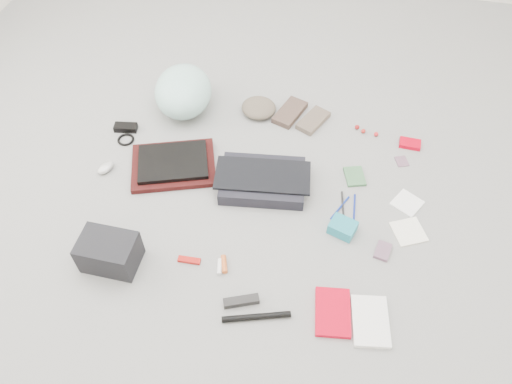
% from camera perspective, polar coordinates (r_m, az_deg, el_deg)
% --- Properties ---
extents(ground_plane, '(4.00, 4.00, 0.00)m').
position_cam_1_polar(ground_plane, '(2.30, 0.00, -0.77)').
color(ground_plane, gray).
extents(messenger_bag, '(0.43, 0.33, 0.06)m').
position_cam_1_polar(messenger_bag, '(2.33, 0.76, 1.31)').
color(messenger_bag, black).
rests_on(messenger_bag, ground_plane).
extents(bag_flap, '(0.46, 0.26, 0.01)m').
position_cam_1_polar(bag_flap, '(2.30, 0.77, 1.92)').
color(bag_flap, black).
rests_on(bag_flap, messenger_bag).
extents(laptop_sleeve, '(0.48, 0.42, 0.03)m').
position_cam_1_polar(laptop_sleeve, '(2.45, -9.40, 3.03)').
color(laptop_sleeve, '#370D0D').
rests_on(laptop_sleeve, ground_plane).
extents(laptop, '(0.39, 0.34, 0.02)m').
position_cam_1_polar(laptop, '(2.43, -9.48, 3.42)').
color(laptop, black).
rests_on(laptop, laptop_sleeve).
extents(bike_helmet, '(0.37, 0.43, 0.22)m').
position_cam_1_polar(bike_helmet, '(2.69, -8.32, 11.31)').
color(bike_helmet, '#B4F0E6').
rests_on(bike_helmet, ground_plane).
extents(beanie, '(0.22, 0.21, 0.06)m').
position_cam_1_polar(beanie, '(2.68, 0.31, 9.61)').
color(beanie, brown).
rests_on(beanie, ground_plane).
extents(mitten_left, '(0.17, 0.23, 0.03)m').
position_cam_1_polar(mitten_left, '(2.69, 3.90, 9.06)').
color(mitten_left, brown).
rests_on(mitten_left, ground_plane).
extents(mitten_right, '(0.17, 0.21, 0.03)m').
position_cam_1_polar(mitten_right, '(2.65, 6.55, 8.12)').
color(mitten_right, brown).
rests_on(mitten_right, ground_plane).
extents(power_brick, '(0.12, 0.07, 0.03)m').
position_cam_1_polar(power_brick, '(2.68, -14.66, 7.15)').
color(power_brick, black).
rests_on(power_brick, ground_plane).
extents(cable_coil, '(0.11, 0.11, 0.01)m').
position_cam_1_polar(cable_coil, '(2.63, -14.66, 5.82)').
color(cable_coil, black).
rests_on(cable_coil, ground_plane).
extents(mouse, '(0.09, 0.11, 0.03)m').
position_cam_1_polar(mouse, '(2.51, -16.80, 2.68)').
color(mouse, '#B2B2B2').
rests_on(mouse, ground_plane).
extents(camera_bag, '(0.23, 0.16, 0.15)m').
position_cam_1_polar(camera_bag, '(2.14, -16.42, -6.62)').
color(camera_bag, black).
rests_on(camera_bag, ground_plane).
extents(multitool, '(0.10, 0.03, 0.01)m').
position_cam_1_polar(multitool, '(2.13, -7.65, -7.73)').
color(multitool, '#A9110C').
rests_on(multitool, ground_plane).
extents(toiletry_tube_white, '(0.04, 0.07, 0.02)m').
position_cam_1_polar(toiletry_tube_white, '(2.10, -4.19, -8.50)').
color(toiletry_tube_white, white).
rests_on(toiletry_tube_white, ground_plane).
extents(toiletry_tube_orange, '(0.05, 0.08, 0.02)m').
position_cam_1_polar(toiletry_tube_orange, '(2.10, -3.66, -8.23)').
color(toiletry_tube_orange, '#C95925').
rests_on(toiletry_tube_orange, ground_plane).
extents(u_lock, '(0.14, 0.09, 0.03)m').
position_cam_1_polar(u_lock, '(2.02, -1.69, -12.36)').
color(u_lock, black).
rests_on(u_lock, ground_plane).
extents(bike_pump, '(0.26, 0.11, 0.02)m').
position_cam_1_polar(bike_pump, '(1.99, 0.04, -14.08)').
color(bike_pump, black).
rests_on(bike_pump, ground_plane).
extents(book_red, '(0.16, 0.22, 0.02)m').
position_cam_1_polar(book_red, '(2.02, 8.77, -13.43)').
color(book_red, red).
rests_on(book_red, ground_plane).
extents(book_white, '(0.17, 0.23, 0.02)m').
position_cam_1_polar(book_white, '(2.03, 12.93, -14.20)').
color(book_white, white).
rests_on(book_white, ground_plane).
extents(notepad, '(0.12, 0.14, 0.01)m').
position_cam_1_polar(notepad, '(2.43, 11.21, 1.76)').
color(notepad, '#3E6D45').
rests_on(notepad, ground_plane).
extents(pen_blue, '(0.07, 0.15, 0.01)m').
position_cam_1_polar(pen_blue, '(2.30, 9.57, -1.78)').
color(pen_blue, navy).
rests_on(pen_blue, ground_plane).
extents(pen_black, '(0.04, 0.16, 0.01)m').
position_cam_1_polar(pen_black, '(2.31, 9.89, -1.53)').
color(pen_black, black).
rests_on(pen_black, ground_plane).
extents(pen_navy, '(0.02, 0.15, 0.01)m').
position_cam_1_polar(pen_navy, '(2.31, 11.17, -1.75)').
color(pen_navy, navy).
rests_on(pen_navy, ground_plane).
extents(accordion_wallet, '(0.13, 0.12, 0.06)m').
position_cam_1_polar(accordion_wallet, '(2.21, 9.87, -4.02)').
color(accordion_wallet, teal).
rests_on(accordion_wallet, ground_plane).
extents(card_deck, '(0.08, 0.10, 0.02)m').
position_cam_1_polar(card_deck, '(2.20, 14.29, -6.55)').
color(card_deck, slate).
rests_on(card_deck, ground_plane).
extents(napkin_top, '(0.16, 0.16, 0.01)m').
position_cam_1_polar(napkin_top, '(2.39, 16.90, -1.21)').
color(napkin_top, white).
rests_on(napkin_top, ground_plane).
extents(napkin_bottom, '(0.18, 0.18, 0.01)m').
position_cam_1_polar(napkin_bottom, '(2.29, 17.04, -4.35)').
color(napkin_bottom, white).
rests_on(napkin_bottom, ground_plane).
extents(lollipop_a, '(0.03, 0.03, 0.02)m').
position_cam_1_polar(lollipop_a, '(2.66, 11.48, 7.28)').
color(lollipop_a, maroon).
rests_on(lollipop_a, ground_plane).
extents(lollipop_b, '(0.03, 0.03, 0.02)m').
position_cam_1_polar(lollipop_b, '(2.64, 12.17, 6.82)').
color(lollipop_b, '#AA201B').
rests_on(lollipop_b, ground_plane).
extents(lollipop_c, '(0.03, 0.03, 0.02)m').
position_cam_1_polar(lollipop_c, '(2.64, 13.57, 6.44)').
color(lollipop_c, red).
rests_on(lollipop_c, ground_plane).
extents(altoids_tin, '(0.11, 0.07, 0.02)m').
position_cam_1_polar(altoids_tin, '(2.64, 17.18, 5.30)').
color(altoids_tin, red).
rests_on(altoids_tin, ground_plane).
extents(stamp_sheet, '(0.08, 0.08, 0.00)m').
position_cam_1_polar(stamp_sheet, '(2.55, 16.32, 3.39)').
color(stamp_sheet, '#7E586E').
rests_on(stamp_sheet, ground_plane).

